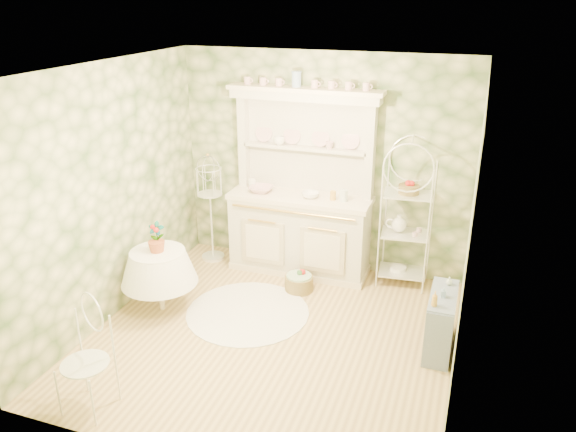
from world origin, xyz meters
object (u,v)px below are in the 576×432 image
(round_table, at_px, (160,279))
(cafe_chair, at_px, (84,359))
(kitchen_dresser, at_px, (300,185))
(birdcage_stand, at_px, (211,212))
(bakers_rack, at_px, (406,217))
(side_shelf, at_px, (441,322))
(floor_basket, at_px, (299,281))

(round_table, relative_size, cafe_chair, 0.75)
(kitchen_dresser, height_order, birdcage_stand, kitchen_dresser)
(kitchen_dresser, distance_m, cafe_chair, 3.23)
(kitchen_dresser, bearing_deg, cafe_chair, -106.16)
(bakers_rack, bearing_deg, side_shelf, -71.99)
(bakers_rack, bearing_deg, floor_basket, -158.01)
(bakers_rack, relative_size, birdcage_stand, 1.30)
(birdcage_stand, bearing_deg, kitchen_dresser, 3.11)
(kitchen_dresser, xyz_separation_m, bakers_rack, (1.29, 0.08, -0.28))
(bakers_rack, distance_m, side_shelf, 1.48)
(kitchen_dresser, distance_m, bakers_rack, 1.32)
(bakers_rack, xyz_separation_m, birdcage_stand, (-2.48, -0.14, -0.20))
(round_table, distance_m, birdcage_stand, 1.39)
(side_shelf, bearing_deg, cafe_chair, -143.54)
(bakers_rack, relative_size, floor_basket, 4.75)
(kitchen_dresser, bearing_deg, birdcage_stand, -176.89)
(bakers_rack, xyz_separation_m, side_shelf, (0.55, -1.26, -0.55))
(kitchen_dresser, distance_m, round_table, 1.99)
(kitchen_dresser, xyz_separation_m, round_table, (-1.16, -1.43, -0.77))
(bakers_rack, bearing_deg, birdcage_stand, 177.55)
(kitchen_dresser, xyz_separation_m, birdcage_stand, (-1.19, -0.06, -0.48))
(kitchen_dresser, height_order, cafe_chair, kitchen_dresser)
(round_table, bearing_deg, bakers_rack, 31.56)
(kitchen_dresser, xyz_separation_m, floor_basket, (0.16, -0.51, -1.03))
(cafe_chair, bearing_deg, round_table, 123.29)
(side_shelf, bearing_deg, floor_basket, 160.49)
(birdcage_stand, height_order, floor_basket, birdcage_stand)
(side_shelf, xyz_separation_m, birdcage_stand, (-3.04, 1.12, 0.36))
(birdcage_stand, bearing_deg, bakers_rack, 3.27)
(round_table, bearing_deg, kitchen_dresser, 50.97)
(birdcage_stand, bearing_deg, floor_basket, -18.35)
(side_shelf, relative_size, cafe_chair, 0.72)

